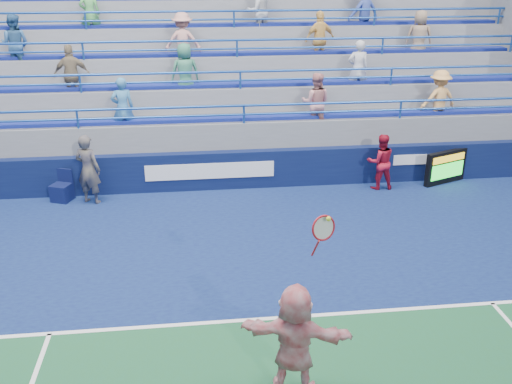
{
  "coord_description": "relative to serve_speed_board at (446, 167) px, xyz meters",
  "views": [
    {
      "loc": [
        -1.47,
        -8.65,
        6.14
      ],
      "look_at": [
        -0.16,
        2.5,
        1.5
      ],
      "focal_mm": 40.0,
      "sensor_mm": 36.0,
      "label": 1
    }
  ],
  "objects": [
    {
      "name": "ground",
      "position": [
        -5.81,
        -6.14,
        -0.5
      ],
      "size": [
        120.0,
        120.0,
        0.0
      ],
      "primitive_type": "plane",
      "color": "#333538"
    },
    {
      "name": "sponsor_wall",
      "position": [
        -5.81,
        0.36,
        0.05
      ],
      "size": [
        18.0,
        0.32,
        1.1
      ],
      "color": "#0A123A",
      "rests_on": "ground"
    },
    {
      "name": "bleacher_stand",
      "position": [
        -5.81,
        4.13,
        1.05
      ],
      "size": [
        18.0,
        5.6,
        6.13
      ],
      "color": "slate",
      "rests_on": "ground"
    },
    {
      "name": "serve_speed_board",
      "position": [
        0.0,
        0.0,
        0.0
      ],
      "size": [
        1.38,
        0.67,
        0.99
      ],
      "color": "black",
      "rests_on": "ground"
    },
    {
      "name": "judge_chair",
      "position": [
        -10.83,
        -0.02,
        -0.22
      ],
      "size": [
        0.63,
        0.64,
        0.86
      ],
      "color": "#0D133E",
      "rests_on": "ground"
    },
    {
      "name": "tennis_player",
      "position": [
        -5.9,
        -7.98,
        0.42
      ],
      "size": [
        1.77,
        0.99,
        2.93
      ],
      "color": "white",
      "rests_on": "ground"
    },
    {
      "name": "line_judge",
      "position": [
        -10.03,
        -0.24,
        0.45
      ],
      "size": [
        0.82,
        0.69,
        1.9
      ],
      "primitive_type": "imported",
      "rotation": [
        0.0,
        0.0,
        2.73
      ],
      "color": "#131436",
      "rests_on": "ground"
    },
    {
      "name": "ball_girl",
      "position": [
        -2.03,
        -0.16,
        0.31
      ],
      "size": [
        0.79,
        0.62,
        1.61
      ],
      "primitive_type": "imported",
      "rotation": [
        0.0,
        0.0,
        3.13
      ],
      "color": "maroon",
      "rests_on": "ground"
    }
  ]
}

